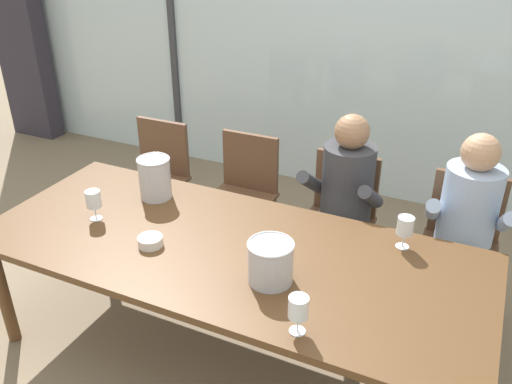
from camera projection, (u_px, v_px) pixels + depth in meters
The scene contains 18 objects.
ground at pixel (294, 261), 3.88m from camera, with size 14.00×14.00×0.00m, color #847056.
window_glass_panel at pixel (358, 44), 4.30m from camera, with size 7.83×0.03×2.60m, color silver.
window_mullion_left at pixel (172, 27), 4.95m from camera, with size 0.06×0.06×2.60m, color #38383D.
hillside_vineyard at pixel (436, 9), 8.01m from camera, with size 13.83×2.40×1.88m, color #568942.
curtain_heavy_drape at pixel (16, 15), 5.50m from camera, with size 0.56×0.20×2.60m, color #332D38.
dining_table at pixel (227, 256), 2.76m from camera, with size 2.63×1.08×0.73m.
chair_near_curtain at pixel (157, 171), 4.00m from camera, with size 0.44×0.44×0.89m.
chair_left_of_center at pixel (244, 188), 3.77m from camera, with size 0.44×0.44×0.89m.
chair_center at pixel (340, 212), 3.47m from camera, with size 0.44×0.44×0.89m.
chair_right_of_center at pixel (461, 237), 3.20m from camera, with size 0.46×0.46×0.89m.
person_charcoal_jacket at pixel (342, 198), 3.27m from camera, with size 0.48×0.63×1.21m.
person_pale_blue_shirt at pixel (466, 225), 2.99m from camera, with size 0.48×0.63×1.21m.
ice_bucket_primary at pixel (271, 261), 2.44m from camera, with size 0.22×0.22×0.20m.
ice_bucket_secondary at pixel (155, 177), 3.15m from camera, with size 0.20×0.20×0.25m.
tasting_bowl at pixel (150, 241), 2.74m from camera, with size 0.13×0.13×0.05m, color silver.
wine_glass_by_left_taster at pixel (298, 309), 2.13m from camera, with size 0.08×0.08×0.17m.
wine_glass_near_bucket at pixel (94, 200), 2.93m from camera, with size 0.08×0.08×0.17m.
wine_glass_center_pour at pixel (405, 227), 2.68m from camera, with size 0.08×0.08×0.17m.
Camera 1 is at (1.11, -2.01, 2.26)m, focal length 37.47 mm.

